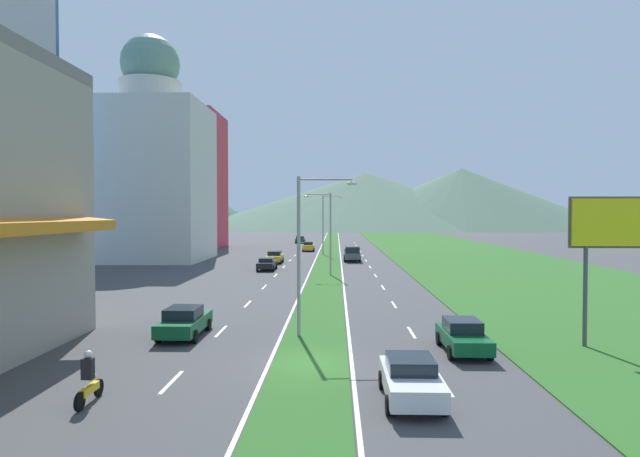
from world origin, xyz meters
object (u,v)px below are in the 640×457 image
at_px(street_lamp_mid, 327,228).
at_px(pickup_truck_0, 352,254).
at_px(car_0, 184,321).
at_px(motorcycle_rider, 89,382).
at_px(car_2, 275,257).
at_px(car_5, 463,336).
at_px(street_lamp_near, 306,243).
at_px(car_7, 308,246).
at_px(street_lamp_far, 325,220).
at_px(car_4, 267,264).
at_px(car_3, 300,240).
at_px(car_6, 411,379).
at_px(billboard_roadside, 623,232).

height_order(street_lamp_mid, pickup_truck_0, street_lamp_mid).
distance_m(car_0, motorcycle_rider, 9.90).
xyz_separation_m(car_2, car_5, (13.62, -43.87, -0.03)).
xyz_separation_m(street_lamp_near, car_7, (-3.10, 62.87, -4.01)).
bearing_deg(street_lamp_far, car_0, -96.43).
relative_size(street_lamp_far, car_4, 1.93).
height_order(car_3, motorcycle_rider, motorcycle_rider).
bearing_deg(car_6, street_lamp_near, -156.62).
relative_size(car_3, car_6, 1.00).
bearing_deg(car_2, car_0, 179.99).
height_order(car_2, car_7, car_7).
relative_size(car_3, pickup_truck_0, 0.78).
distance_m(street_lamp_mid, car_5, 31.18).
distance_m(street_lamp_near, street_lamp_mid, 27.31).
height_order(street_lamp_near, motorcycle_rider, street_lamp_near).
distance_m(car_5, pickup_truck_0, 46.75).
bearing_deg(car_5, car_6, -26.60).
height_order(street_lamp_near, street_lamp_far, street_lamp_far).
bearing_deg(street_lamp_far, motorcycle_rider, -95.81).
bearing_deg(car_3, car_2, 179.78).
xyz_separation_m(street_lamp_mid, car_3, (-6.76, 60.02, -4.12)).
relative_size(street_lamp_mid, car_2, 1.77).
distance_m(car_5, car_6, 7.31).
bearing_deg(car_3, car_0, 179.88).
height_order(billboard_roadside, car_7, billboard_roadside).
distance_m(car_3, motorcycle_rider, 97.35).
xyz_separation_m(car_4, car_7, (3.10, 30.35, 0.08)).
height_order(street_lamp_near, car_7, street_lamp_near).
relative_size(street_lamp_near, car_3, 1.96).
bearing_deg(pickup_truck_0, car_3, -167.37).
distance_m(car_5, car_7, 66.56).
relative_size(car_2, pickup_truck_0, 0.88).
height_order(car_2, pickup_truck_0, pickup_truck_0).
xyz_separation_m(street_lamp_mid, car_4, (-6.85, 5.21, -4.16)).
xyz_separation_m(billboard_roadside, car_6, (-10.91, -7.52, -4.73)).
bearing_deg(car_2, car_5, -162.75).
xyz_separation_m(street_lamp_mid, car_5, (6.69, -30.17, -4.13)).
distance_m(car_7, motorcycle_rider, 72.98).
bearing_deg(car_6, pickup_truck_0, -179.56).
bearing_deg(car_3, pickup_truck_0, -167.37).
distance_m(car_3, car_6, 97.26).
height_order(car_5, pickup_truck_0, pickup_truck_0).
height_order(street_lamp_far, car_4, street_lamp_far).
height_order(car_3, car_7, car_7).
height_order(car_5, motorcycle_rider, motorcycle_rider).
height_order(billboard_roadside, car_6, billboard_roadside).
distance_m(billboard_roadside, motorcycle_rider, 23.62).
bearing_deg(street_lamp_far, car_7, 110.04).
height_order(car_0, pickup_truck_0, pickup_truck_0).
bearing_deg(motorcycle_rider, car_5, -62.98).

